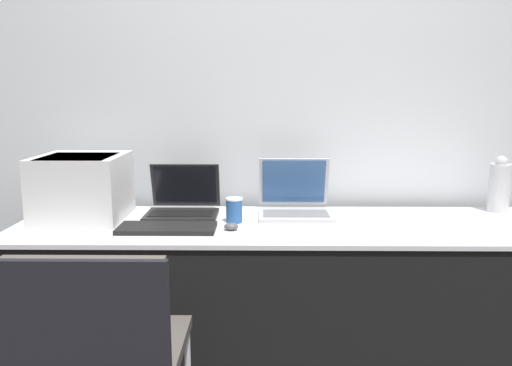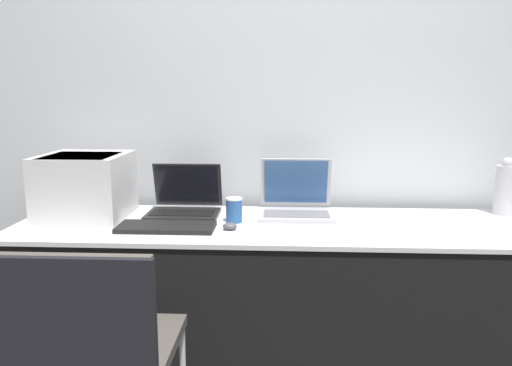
{
  "view_description": "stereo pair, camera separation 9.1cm",
  "coord_description": "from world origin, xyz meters",
  "px_view_note": "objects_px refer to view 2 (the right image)",
  "views": [
    {
      "loc": [
        -0.13,
        -1.87,
        1.32
      ],
      "look_at": [
        -0.15,
        0.35,
        0.9
      ],
      "focal_mm": 35.0,
      "sensor_mm": 36.0,
      "label": 1
    },
    {
      "loc": [
        -0.04,
        -1.87,
        1.32
      ],
      "look_at": [
        -0.15,
        0.35,
        0.9
      ],
      "focal_mm": 35.0,
      "sensor_mm": 36.0,
      "label": 2
    }
  ],
  "objects_px": {
    "coffee_cup": "(234,210)",
    "chair": "(92,342)",
    "laptop_left": "(185,203)",
    "laptop_right": "(296,203)",
    "printer": "(85,184)",
    "metal_pitcher": "(506,188)",
    "external_keyboard": "(166,227)",
    "mouse": "(230,226)"
  },
  "relations": [
    {
      "from": "external_keyboard",
      "to": "printer",
      "type": "bearing_deg",
      "value": 155.56
    },
    {
      "from": "printer",
      "to": "mouse",
      "type": "distance_m",
      "value": 0.74
    },
    {
      "from": "laptop_left",
      "to": "metal_pitcher",
      "type": "distance_m",
      "value": 1.56
    },
    {
      "from": "laptop_right",
      "to": "chair",
      "type": "distance_m",
      "value": 1.2
    },
    {
      "from": "laptop_right",
      "to": "chair",
      "type": "xyz_separation_m",
      "value": [
        -0.65,
        -0.99,
        -0.22
      ]
    },
    {
      "from": "laptop_left",
      "to": "chair",
      "type": "relative_size",
      "value": 0.39
    },
    {
      "from": "laptop_right",
      "to": "coffee_cup",
      "type": "distance_m",
      "value": 0.33
    },
    {
      "from": "metal_pitcher",
      "to": "chair",
      "type": "xyz_separation_m",
      "value": [
        -1.66,
        -1.04,
        -0.29
      ]
    },
    {
      "from": "laptop_left",
      "to": "mouse",
      "type": "xyz_separation_m",
      "value": [
        0.25,
        -0.28,
        -0.04
      ]
    },
    {
      "from": "printer",
      "to": "laptop_right",
      "type": "xyz_separation_m",
      "value": [
        1.0,
        0.11,
        -0.1
      ]
    },
    {
      "from": "mouse",
      "to": "printer",
      "type": "bearing_deg",
      "value": 165.04
    },
    {
      "from": "printer",
      "to": "coffee_cup",
      "type": "bearing_deg",
      "value": -4.61
    },
    {
      "from": "coffee_cup",
      "to": "chair",
      "type": "distance_m",
      "value": 0.92
    },
    {
      "from": "laptop_right",
      "to": "metal_pitcher",
      "type": "relative_size",
      "value": 1.25
    },
    {
      "from": "printer",
      "to": "external_keyboard",
      "type": "bearing_deg",
      "value": -24.44
    },
    {
      "from": "laptop_left",
      "to": "laptop_right",
      "type": "relative_size",
      "value": 0.97
    },
    {
      "from": "laptop_left",
      "to": "mouse",
      "type": "relative_size",
      "value": 5.52
    },
    {
      "from": "printer",
      "to": "mouse",
      "type": "height_order",
      "value": "printer"
    },
    {
      "from": "laptop_left",
      "to": "metal_pitcher",
      "type": "bearing_deg",
      "value": 2.69
    },
    {
      "from": "laptop_right",
      "to": "external_keyboard",
      "type": "xyz_separation_m",
      "value": [
        -0.57,
        -0.3,
        -0.05
      ]
    },
    {
      "from": "laptop_left",
      "to": "laptop_right",
      "type": "height_order",
      "value": "laptop_right"
    },
    {
      "from": "external_keyboard",
      "to": "metal_pitcher",
      "type": "distance_m",
      "value": 1.63
    },
    {
      "from": "printer",
      "to": "laptop_right",
      "type": "distance_m",
      "value": 1.01
    },
    {
      "from": "metal_pitcher",
      "to": "mouse",
      "type": "bearing_deg",
      "value": -164.95
    },
    {
      "from": "external_keyboard",
      "to": "coffee_cup",
      "type": "height_order",
      "value": "coffee_cup"
    },
    {
      "from": "coffee_cup",
      "to": "chair",
      "type": "height_order",
      "value": "chair"
    },
    {
      "from": "mouse",
      "to": "external_keyboard",
      "type": "bearing_deg",
      "value": -178.77
    },
    {
      "from": "printer",
      "to": "chair",
      "type": "distance_m",
      "value": 1.0
    },
    {
      "from": "laptop_left",
      "to": "chair",
      "type": "distance_m",
      "value": 1.0
    },
    {
      "from": "metal_pitcher",
      "to": "laptop_right",
      "type": "bearing_deg",
      "value": -176.79
    },
    {
      "from": "printer",
      "to": "external_keyboard",
      "type": "height_order",
      "value": "printer"
    },
    {
      "from": "laptop_left",
      "to": "coffee_cup",
      "type": "xyz_separation_m",
      "value": [
        0.26,
        -0.15,
        0.0
      ]
    },
    {
      "from": "chair",
      "to": "coffee_cup",
      "type": "bearing_deg",
      "value": 66.37
    },
    {
      "from": "laptop_right",
      "to": "chair",
      "type": "height_order",
      "value": "laptop_right"
    },
    {
      "from": "coffee_cup",
      "to": "metal_pitcher",
      "type": "distance_m",
      "value": 1.32
    },
    {
      "from": "printer",
      "to": "metal_pitcher",
      "type": "relative_size",
      "value": 1.4
    },
    {
      "from": "laptop_right",
      "to": "external_keyboard",
      "type": "height_order",
      "value": "laptop_right"
    },
    {
      "from": "laptop_left",
      "to": "external_keyboard",
      "type": "distance_m",
      "value": 0.29
    },
    {
      "from": "external_keyboard",
      "to": "coffee_cup",
      "type": "relative_size",
      "value": 3.7
    },
    {
      "from": "chair",
      "to": "external_keyboard",
      "type": "bearing_deg",
      "value": 83.57
    },
    {
      "from": "laptop_right",
      "to": "coffee_cup",
      "type": "xyz_separation_m",
      "value": [
        -0.29,
        -0.16,
        -0.0
      ]
    },
    {
      "from": "printer",
      "to": "metal_pitcher",
      "type": "height_order",
      "value": "printer"
    }
  ]
}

